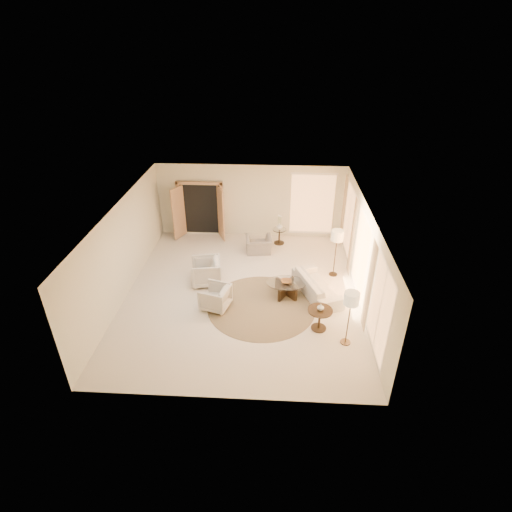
# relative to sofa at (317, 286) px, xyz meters

# --- Properties ---
(room) EXTENTS (7.04, 8.04, 2.83)m
(room) POSITION_rel_sofa_xyz_m (-2.27, -0.09, 1.10)
(room) COLOR silver
(room) RESTS_ON ground
(windows_right) EXTENTS (0.10, 6.40, 2.40)m
(windows_right) POSITION_rel_sofa_xyz_m (1.18, 0.01, 1.05)
(windows_right) COLOR #FFB066
(windows_right) RESTS_ON room
(window_back_corner) EXTENTS (1.70, 0.10, 2.40)m
(window_back_corner) POSITION_rel_sofa_xyz_m (0.03, 3.86, 1.05)
(window_back_corner) COLOR #FFB066
(window_back_corner) RESTS_ON room
(curtains_right) EXTENTS (0.06, 5.20, 2.60)m
(curtains_right) POSITION_rel_sofa_xyz_m (1.13, 0.91, 1.00)
(curtains_right) COLOR tan
(curtains_right) RESTS_ON room
(french_doors) EXTENTS (1.95, 0.66, 2.16)m
(french_doors) POSITION_rel_sofa_xyz_m (-4.17, 3.72, 0.76)
(french_doors) COLOR tan
(french_doors) RESTS_ON room
(area_rug) EXTENTS (3.63, 3.63, 0.01)m
(area_rug) POSITION_rel_sofa_xyz_m (-1.65, -0.72, -0.30)
(area_rug) COLOR #473825
(area_rug) RESTS_ON room
(sofa) EXTENTS (1.51, 2.23, 0.61)m
(sofa) POSITION_rel_sofa_xyz_m (0.00, 0.00, 0.00)
(sofa) COLOR beige
(sofa) RESTS_ON room
(armchair_left) EXTENTS (0.97, 1.02, 0.92)m
(armchair_left) POSITION_rel_sofa_xyz_m (-3.46, 0.43, 0.16)
(armchair_left) COLOR beige
(armchair_left) RESTS_ON room
(armchair_right) EXTENTS (0.89, 0.93, 0.78)m
(armchair_right) POSITION_rel_sofa_xyz_m (-2.98, -0.84, 0.09)
(armchair_right) COLOR beige
(armchair_right) RESTS_ON room
(accent_chair) EXTENTS (0.98, 0.70, 0.79)m
(accent_chair) POSITION_rel_sofa_xyz_m (-1.90, 2.52, 0.09)
(accent_chair) COLOR gray
(accent_chair) RESTS_ON room
(coffee_table) EXTENTS (1.34, 1.34, 0.44)m
(coffee_table) POSITION_rel_sofa_xyz_m (-0.94, -0.09, -0.03)
(coffee_table) COLOR black
(coffee_table) RESTS_ON room
(end_table) EXTENTS (0.66, 0.66, 0.63)m
(end_table) POSITION_rel_sofa_xyz_m (-0.07, -1.62, 0.13)
(end_table) COLOR black
(end_table) RESTS_ON room
(side_table) EXTENTS (0.51, 0.51, 0.59)m
(side_table) POSITION_rel_sofa_xyz_m (-1.17, 3.24, 0.05)
(side_table) COLOR #31271C
(side_table) RESTS_ON room
(floor_lamp_near) EXTENTS (0.39, 0.39, 1.61)m
(floor_lamp_near) POSITION_rel_sofa_xyz_m (0.63, 1.13, 1.07)
(floor_lamp_near) COLOR #31271C
(floor_lamp_near) RESTS_ON room
(floor_lamp_far) EXTENTS (0.38, 0.38, 1.56)m
(floor_lamp_far) POSITION_rel_sofa_xyz_m (0.58, -2.14, 1.03)
(floor_lamp_far) COLOR #31271C
(floor_lamp_far) RESTS_ON room
(bowl) EXTENTS (0.34, 0.34, 0.08)m
(bowl) POSITION_rel_sofa_xyz_m (-0.94, -0.09, 0.18)
(bowl) COLOR brown
(bowl) RESTS_ON coffee_table
(end_vase) EXTENTS (0.19, 0.19, 0.19)m
(end_vase) POSITION_rel_sofa_xyz_m (-0.07, -1.62, 0.41)
(end_vase) COLOR silver
(end_vase) RESTS_ON end_table
(side_vase) EXTENTS (0.25, 0.25, 0.24)m
(side_vase) POSITION_rel_sofa_xyz_m (-1.17, 3.24, 0.40)
(side_vase) COLOR silver
(side_vase) RESTS_ON side_table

